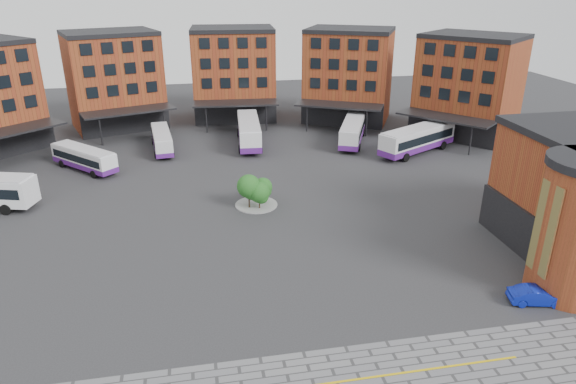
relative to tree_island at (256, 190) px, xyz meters
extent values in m
plane|color=#28282B|center=(-1.96, -11.56, -1.88)|extent=(160.00, 160.00, 0.00)
cube|color=black|center=(-30.17, 21.77, 0.12)|extent=(10.00, 9.07, 4.00)
cube|color=black|center=(-28.59, 20.02, 2.12)|extent=(12.61, 11.97, 0.25)
cylinder|color=black|center=(-24.01, 21.73, 0.12)|extent=(0.20, 0.20, 4.00)
cube|color=brown|center=(-17.26, 34.88, 5.12)|extent=(15.55, 13.69, 14.00)
cube|color=black|center=(-15.69, 30.30, 0.12)|extent=(12.45, 4.71, 4.00)
cube|color=black|center=(-17.26, 34.88, 12.42)|extent=(15.65, 13.97, 0.60)
cube|color=black|center=(-15.62, 30.11, 7.32)|extent=(10.87, 3.87, 8.00)
cube|color=black|center=(-14.92, 28.08, 2.12)|extent=(13.72, 8.39, 0.25)
cylinder|color=black|center=(-18.64, 24.89, 0.12)|extent=(0.20, 0.20, 4.00)
cylinder|color=black|center=(-10.03, 27.86, 0.12)|extent=(0.20, 0.20, 4.00)
cube|color=brown|center=(1.32, 37.33, 5.12)|extent=(13.67, 10.88, 14.00)
cube|color=black|center=(0.98, 32.49, 0.12)|extent=(13.00, 1.41, 4.00)
cube|color=black|center=(1.32, 37.33, 12.42)|extent=(13.69, 11.18, 0.60)
cube|color=black|center=(0.96, 32.29, 7.32)|extent=(11.42, 0.95, 8.00)
cube|color=black|center=(0.81, 30.15, 2.12)|extent=(13.28, 5.30, 0.25)
cylinder|color=black|center=(-3.85, 28.67, 0.12)|extent=(0.20, 0.20, 4.00)
cylinder|color=black|center=(5.23, 28.03, 0.12)|extent=(0.20, 0.20, 4.00)
cube|color=brown|center=(19.38, 32.32, 5.12)|extent=(16.12, 14.81, 14.00)
cube|color=black|center=(17.17, 28.00, 0.12)|extent=(11.81, 6.35, 4.00)
cube|color=black|center=(19.38, 32.32, 12.42)|extent=(16.26, 15.08, 0.60)
cube|color=black|center=(17.08, 27.82, 7.32)|extent=(10.26, 5.33, 8.00)
cube|color=black|center=(16.11, 25.91, 2.12)|extent=(13.58, 9.82, 0.25)
cylinder|color=black|center=(11.24, 26.37, 0.12)|extent=(0.20, 0.20, 4.00)
cylinder|color=black|center=(19.34, 22.24, 0.12)|extent=(0.20, 0.20, 4.00)
cube|color=brown|center=(34.04, 20.66, 5.12)|extent=(16.02, 16.39, 14.00)
cube|color=black|center=(30.33, 17.54, 0.12)|extent=(8.74, 10.28, 4.00)
cube|color=black|center=(34.04, 20.66, 12.42)|extent=(16.25, 16.58, 0.60)
cube|color=black|center=(30.17, 17.41, 7.32)|extent=(7.47, 8.86, 8.00)
cube|color=black|center=(28.53, 16.03, 2.12)|extent=(11.73, 12.79, 0.25)
cylinder|color=black|center=(24.22, 18.36, 0.12)|extent=(0.20, 0.20, 4.00)
cylinder|color=black|center=(30.07, 11.39, 0.12)|extent=(0.20, 0.20, 4.00)
cube|color=black|center=(20.94, -13.56, 0.12)|extent=(0.40, 12.00, 4.00)
cube|color=red|center=(18.14, -19.56, 3.62)|extent=(0.12, 2.20, 7.00)
cylinder|color=gray|center=(0.04, 0.44, -1.82)|extent=(4.40, 4.40, 0.12)
cylinder|color=#332114|center=(-0.76, -0.16, -1.00)|extent=(0.14, 0.14, 1.75)
sphere|color=#20561C|center=(-0.76, -0.16, 0.57)|extent=(2.40, 2.40, 2.40)
sphere|color=#20561C|center=(-0.56, -0.31, 0.05)|extent=(1.68, 1.68, 1.68)
cylinder|color=#332114|center=(0.84, 1.04, -1.25)|extent=(0.14, 0.14, 1.25)
sphere|color=#20561C|center=(0.84, 1.04, -0.13)|extent=(1.98, 1.98, 1.98)
sphere|color=#20561C|center=(1.04, 0.89, -0.50)|extent=(1.39, 1.39, 1.39)
cylinder|color=#332114|center=(0.24, -0.56, -1.21)|extent=(0.14, 0.14, 1.33)
sphere|color=#20561C|center=(0.24, -0.56, -0.01)|extent=(2.15, 2.15, 2.15)
sphere|color=#20561C|center=(0.44, -0.71, -0.41)|extent=(1.51, 1.51, 1.51)
cylinder|color=black|center=(-24.86, 2.81, -1.32)|extent=(1.17, 0.63, 1.12)
cylinder|color=black|center=(-24.08, 5.51, -1.32)|extent=(1.17, 0.63, 1.12)
cube|color=white|center=(-19.25, 14.87, -0.26)|extent=(8.63, 8.78, 2.23)
cube|color=black|center=(-19.25, 14.87, -0.10)|extent=(8.11, 8.25, 0.87)
cube|color=silver|center=(-19.25, 14.87, 0.90)|extent=(8.28, 8.43, 0.11)
cube|color=black|center=(-22.68, 18.39, -0.05)|extent=(1.47, 1.44, 1.00)
cube|color=#571C81|center=(-19.25, 14.87, -1.06)|extent=(8.69, 8.84, 0.64)
cylinder|color=black|center=(-22.31, 16.37, -1.42)|extent=(0.83, 0.84, 0.91)
cylinder|color=black|center=(-20.68, 17.96, -1.42)|extent=(0.83, 0.84, 0.91)
cylinder|color=black|center=(-17.83, 11.77, -1.42)|extent=(0.83, 0.84, 0.91)
cylinder|color=black|center=(-16.20, 13.36, -1.42)|extent=(0.83, 0.84, 0.91)
cube|color=silver|center=(-10.19, 20.95, -0.29)|extent=(3.28, 10.02, 2.19)
cube|color=black|center=(-10.19, 20.95, -0.13)|extent=(3.25, 9.25, 0.85)
cube|color=silver|center=(-10.19, 20.95, 0.85)|extent=(3.15, 9.62, 0.11)
cube|color=black|center=(-10.71, 25.74, -0.09)|extent=(1.90, 0.32, 0.98)
cube|color=#571C81|center=(-10.19, 20.95, -1.07)|extent=(3.32, 10.07, 0.63)
cylinder|color=black|center=(-11.64, 23.96, -1.43)|extent=(0.36, 0.92, 0.89)
cylinder|color=black|center=(-9.42, 24.20, -1.43)|extent=(0.36, 0.92, 0.89)
cylinder|color=black|center=(-10.97, 17.70, -1.43)|extent=(0.36, 0.92, 0.89)
cylinder|color=black|center=(-8.74, 17.94, -1.43)|extent=(0.36, 0.92, 0.89)
cube|color=white|center=(1.79, 21.60, 0.14)|extent=(3.72, 12.68, 2.79)
cube|color=black|center=(1.79, 21.60, 0.34)|extent=(3.71, 11.68, 1.08)
cube|color=silver|center=(1.79, 21.60, 1.59)|extent=(3.57, 12.17, 0.14)
cube|color=black|center=(2.22, 27.74, 0.40)|extent=(2.42, 0.29, 1.25)
cube|color=#571C81|center=(1.79, 21.60, -0.85)|extent=(3.76, 12.72, 0.80)
cylinder|color=black|center=(0.65, 25.69, -1.31)|extent=(0.42, 1.16, 1.14)
cylinder|color=black|center=(3.49, 25.49, -1.31)|extent=(0.42, 1.16, 1.14)
cylinder|color=black|center=(0.09, 17.71, -1.31)|extent=(0.42, 1.16, 1.14)
cylinder|color=black|center=(2.92, 17.50, -1.31)|extent=(0.42, 1.16, 1.14)
cube|color=silver|center=(16.33, 19.46, -0.02)|extent=(6.89, 11.60, 2.56)
cube|color=black|center=(16.33, 19.46, 0.16)|extent=(6.58, 10.77, 0.99)
cube|color=silver|center=(16.33, 19.46, 1.31)|extent=(6.61, 11.13, 0.13)
cube|color=black|center=(18.54, 24.66, 0.21)|extent=(2.09, 0.98, 1.15)
cube|color=#571C81|center=(16.33, 19.46, -0.94)|extent=(6.94, 11.65, 0.73)
cylinder|color=black|center=(16.57, 23.36, -1.35)|extent=(0.70, 1.08, 1.04)
cylinder|color=black|center=(18.97, 22.34, -1.35)|extent=(0.70, 1.08, 1.04)
cylinder|color=black|center=(13.70, 16.59, -1.35)|extent=(0.70, 1.08, 1.04)
cylinder|color=black|center=(16.10, 15.57, -1.35)|extent=(0.70, 1.08, 1.04)
cube|color=silver|center=(23.53, 13.56, 0.15)|extent=(12.41, 8.54, 2.80)
cube|color=black|center=(23.53, 13.56, 0.35)|extent=(11.55, 8.11, 1.09)
cube|color=silver|center=(23.53, 13.56, 1.61)|extent=(11.91, 8.20, 0.14)
cube|color=black|center=(28.96, 16.53, 0.41)|extent=(1.27, 2.19, 1.26)
cube|color=#571C81|center=(23.53, 13.56, -0.85)|extent=(12.46, 8.60, 0.80)
cylinder|color=black|center=(26.38, 16.75, -1.31)|extent=(1.17, 0.85, 1.14)
cylinder|color=black|center=(27.75, 14.24, -1.31)|extent=(1.17, 0.85, 1.14)
cylinder|color=black|center=(19.32, 12.89, -1.31)|extent=(1.17, 0.85, 1.14)
cylinder|color=black|center=(20.69, 10.38, -1.31)|extent=(1.17, 0.85, 1.14)
imported|color=#0C1C9E|center=(17.82, -20.58, -1.22)|extent=(4.18, 2.23, 1.31)
camera|label=1|loc=(-5.77, -48.04, 20.20)|focal=32.00mm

